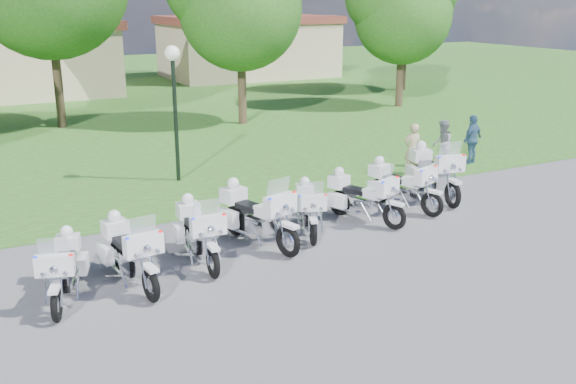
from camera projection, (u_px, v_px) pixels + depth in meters
name	position (u px, v px, depth m)	size (l,w,h in m)	color
ground	(340.00, 242.00, 14.53)	(100.00, 100.00, 0.00)	#58575D
grass_lawn	(97.00, 92.00, 37.50)	(100.00, 48.00, 0.01)	#2F5B1D
motorcycle_0	(63.00, 268.00, 11.64)	(1.10, 2.07, 1.43)	black
motorcycle_1	(130.00, 251.00, 12.26)	(0.94, 2.33, 1.56)	black
motorcycle_2	(198.00, 231.00, 13.31)	(0.82, 2.31, 1.55)	black
motorcycle_3	(256.00, 214.00, 14.21)	(1.26, 2.44, 1.68)	black
motorcycle_4	(308.00, 208.00, 14.99)	(1.17, 2.00, 1.42)	black
motorcycle_5	(362.00, 196.00, 15.72)	(1.26, 2.15, 1.52)	black
motorcycle_6	(401.00, 184.00, 16.66)	(1.20, 2.26, 1.56)	black
motorcycle_7	(434.00, 171.00, 17.64)	(1.14, 2.54, 1.72)	black
lamp_post	(174.00, 79.00, 18.50)	(0.44, 0.44, 4.00)	black
tree_3	(402.00, 5.00, 31.17)	(5.58, 4.76, 7.44)	#38281C
building_east	(248.00, 46.00, 44.26)	(11.44, 7.28, 4.10)	#C2AB8C
bystander_a	(412.00, 149.00, 19.82)	(0.58, 0.38, 1.60)	tan
bystander_b	(442.00, 144.00, 20.65)	(0.75, 0.59, 1.55)	gray
bystander_c	(472.00, 139.00, 21.16)	(0.95, 0.40, 1.62)	#355D80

